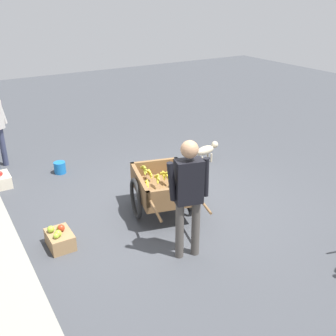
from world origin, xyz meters
The scene contains 7 objects.
ground_plane centered at (0.00, 0.00, 0.00)m, with size 24.00×24.00×0.00m, color #3D3F44.
fruit_cart centered at (-0.02, 0.16, 0.44)m, with size 1.79×1.16×0.73m.
vendor_person centered at (-1.13, 0.45, 0.97)m, with size 0.28×0.54×1.62m.
dog centered at (1.26, -1.62, 0.27)m, with size 0.24×0.67×0.40m.
plastic_bucket centered at (2.30, 1.10, 0.11)m, with size 0.22×0.22×0.22m, color #1966B2.
apple_crate centered at (2.29, 2.18, 0.12)m, with size 0.44×0.32×0.31m.
mixed_fruit_crate centered at (-0.07, 1.84, 0.13)m, with size 0.44×0.32×0.32m.
Camera 1 is at (-4.74, 2.92, 3.24)m, focal length 42.42 mm.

